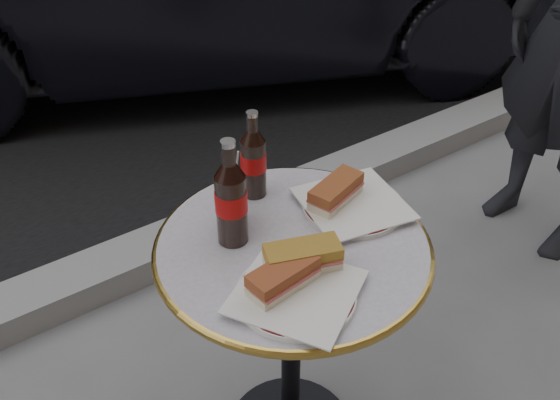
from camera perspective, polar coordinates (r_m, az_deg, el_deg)
curb at (r=2.44m, az=-11.53°, el=-4.84°), size 40.00×0.20×0.12m
bistro_table at (r=1.64m, az=1.02°, el=-13.72°), size 0.62×0.62×0.73m
plate_left at (r=1.25m, az=1.48°, el=-8.64°), size 0.31×0.31×0.01m
plate_right at (r=1.49m, az=6.66°, el=-0.54°), size 0.31×0.31×0.01m
sandwich_left_a at (r=1.24m, az=0.28°, el=-7.12°), size 0.16×0.09×0.05m
sandwich_left_b at (r=1.28m, az=2.09°, el=-5.33°), size 0.17×0.12×0.05m
sandwich_right at (r=1.47m, az=5.13°, el=0.70°), size 0.16×0.11×0.05m
cola_bottle_left at (r=1.32m, az=-4.54°, el=0.68°), size 0.08×0.08×0.26m
cola_bottle_right at (r=1.47m, az=-2.47°, el=4.20°), size 0.07×0.07×0.23m
cola_glass at (r=1.40m, az=-4.32°, el=-0.02°), size 0.08×0.08×0.13m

